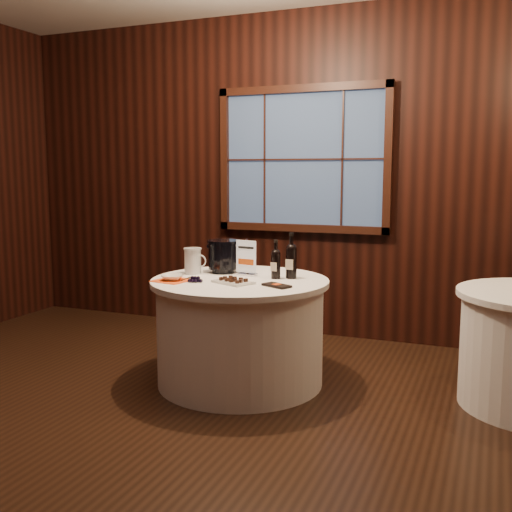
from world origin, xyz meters
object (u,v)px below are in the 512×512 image
at_px(sign_stand, 247,263).
at_px(chocolate_plate, 233,281).
at_px(main_table, 240,331).
at_px(port_bottle_left, 276,262).
at_px(ice_bucket, 223,255).
at_px(grape_bunch, 195,280).
at_px(port_bottle_right, 291,259).
at_px(glass_pitcher, 193,261).
at_px(chocolate_box, 277,286).
at_px(cracker_bowl, 172,277).

distance_m(sign_stand, chocolate_plate, 0.33).
height_order(main_table, port_bottle_left, port_bottle_left).
bearing_deg(sign_stand, main_table, -76.15).
bearing_deg(ice_bucket, grape_bunch, -91.33).
relative_size(port_bottle_right, chocolate_plate, 1.04).
bearing_deg(ice_bucket, glass_pitcher, -143.52).
bearing_deg(glass_pitcher, ice_bucket, 36.17).
xyz_separation_m(port_bottle_left, ice_bucket, (-0.46, 0.10, 0.01)).
height_order(ice_bucket, chocolate_box, ice_bucket).
xyz_separation_m(main_table, sign_stand, (-0.02, 0.16, 0.48)).
distance_m(main_table, glass_pitcher, 0.64).
bearing_deg(sign_stand, glass_pitcher, -160.05).
relative_size(chocolate_box, grape_bunch, 1.16).
bearing_deg(main_table, cracker_bowl, -150.62).
bearing_deg(sign_stand, cracker_bowl, -126.99).
height_order(port_bottle_left, glass_pitcher, port_bottle_left).
bearing_deg(chocolate_box, port_bottle_left, 137.53).
distance_m(main_table, chocolate_box, 0.55).
bearing_deg(main_table, port_bottle_left, 27.79).
xyz_separation_m(port_bottle_left, port_bottle_right, (0.10, 0.05, 0.02)).
height_order(chocolate_box, cracker_bowl, cracker_bowl).
distance_m(glass_pitcher, cracker_bowl, 0.32).
distance_m(main_table, grape_bunch, 0.52).
bearing_deg(grape_bunch, glass_pitcher, 119.71).
relative_size(glass_pitcher, cracker_bowl, 1.27).
height_order(chocolate_box, grape_bunch, grape_bunch).
xyz_separation_m(sign_stand, glass_pitcher, (-0.40, -0.08, 0.01)).
bearing_deg(port_bottle_left, ice_bucket, 174.98).
bearing_deg(glass_pitcher, cracker_bowl, -89.87).
bearing_deg(port_bottle_left, glass_pitcher, -169.43).
xyz_separation_m(main_table, chocolate_box, (0.34, -0.17, 0.39)).
distance_m(port_bottle_right, ice_bucket, 0.56).
height_order(port_bottle_right, glass_pitcher, port_bottle_right).
bearing_deg(chocolate_plate, chocolate_box, -1.52).
relative_size(ice_bucket, cracker_bowl, 1.61).
height_order(main_table, cracker_bowl, cracker_bowl).
distance_m(sign_stand, glass_pitcher, 0.41).
distance_m(main_table, sign_stand, 0.50).
relative_size(grape_bunch, cracker_bowl, 1.10).
relative_size(port_bottle_left, grape_bunch, 1.65).
height_order(port_bottle_right, chocolate_plate, port_bottle_right).
bearing_deg(port_bottle_right, cracker_bowl, -148.87).
relative_size(port_bottle_left, port_bottle_right, 0.85).
bearing_deg(chocolate_plate, cracker_bowl, -170.29).
bearing_deg(port_bottle_right, grape_bunch, -142.18).
height_order(glass_pitcher, cracker_bowl, glass_pitcher).
xyz_separation_m(ice_bucket, chocolate_plate, (0.25, -0.38, -0.12)).
xyz_separation_m(port_bottle_left, glass_pitcher, (-0.65, -0.04, -0.02)).
distance_m(chocolate_box, cracker_bowl, 0.77).
relative_size(port_bottle_left, glass_pitcher, 1.43).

